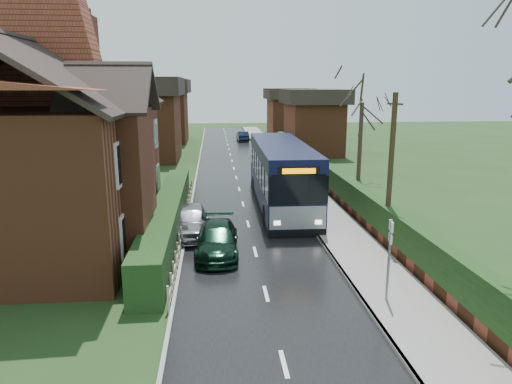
{
  "coord_description": "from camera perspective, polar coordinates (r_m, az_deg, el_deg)",
  "views": [
    {
      "loc": [
        -1.65,
        -16.11,
        6.88
      ],
      "look_at": [
        0.36,
        5.48,
        1.8
      ],
      "focal_mm": 32.0,
      "sensor_mm": 36.0,
      "label": 1
    }
  ],
  "objects": [
    {
      "name": "right_wall_hedge",
      "position": [
        27.77,
        10.38,
        0.79
      ],
      "size": [
        0.6,
        50.0,
        1.8
      ],
      "color": "brown",
      "rests_on": "ground"
    },
    {
      "name": "road",
      "position": [
        27.04,
        -1.64,
        -1.53
      ],
      "size": [
        6.0,
        100.0,
        0.02
      ],
      "primitive_type": "cube",
      "color": "black",
      "rests_on": "ground"
    },
    {
      "name": "telegraph_pole",
      "position": [
        20.18,
        16.46,
        2.56
      ],
      "size": [
        0.38,
        0.82,
        6.61
      ],
      "rotation": [
        0.0,
        0.0,
        0.38
      ],
      "color": "black",
      "rests_on": "ground"
    },
    {
      "name": "kerb_left",
      "position": [
        27.02,
        -8.11,
        -1.59
      ],
      "size": [
        0.12,
        100.0,
        0.1
      ],
      "primitive_type": "cube",
      "color": "gray",
      "rests_on": "ground"
    },
    {
      "name": "bus",
      "position": [
        26.45,
        3.16,
        2.12
      ],
      "size": [
        2.93,
        12.06,
        3.65
      ],
      "rotation": [
        0.0,
        0.0,
        -0.02
      ],
      "color": "black",
      "rests_on": "ground"
    },
    {
      "name": "tree_house_side",
      "position": [
        28.3,
        -28.81,
        13.57
      ],
      "size": [
        4.62,
        4.62,
        10.5
      ],
      "color": "#362A20",
      "rests_on": "ground"
    },
    {
      "name": "ground",
      "position": [
        17.59,
        0.5,
        -9.83
      ],
      "size": [
        140.0,
        140.0,
        0.0
      ],
      "primitive_type": "plane",
      "color": "#26411C",
      "rests_on": "ground"
    },
    {
      "name": "car_silver",
      "position": [
        21.61,
        -8.15,
        -3.51
      ],
      "size": [
        2.03,
        4.34,
        1.44
      ],
      "primitive_type": "imported",
      "rotation": [
        0.0,
        0.0,
        0.08
      ],
      "color": "#A5A6AA",
      "rests_on": "ground"
    },
    {
      "name": "picket_fence",
      "position": [
        22.11,
        -8.99,
        -3.88
      ],
      "size": [
        0.1,
        16.0,
        0.9
      ],
      "primitive_type": null,
      "color": "#9F866B",
      "rests_on": "ground"
    },
    {
      "name": "car_distant",
      "position": [
        58.07,
        -1.68,
        6.99
      ],
      "size": [
        1.49,
        3.83,
        1.24
      ],
      "primitive_type": "imported",
      "rotation": [
        0.0,
        0.0,
        3.19
      ],
      "color": "#111C33",
      "rests_on": "ground"
    },
    {
      "name": "brick_house",
      "position": [
        22.19,
        -24.01,
        5.58
      ],
      "size": [
        9.3,
        14.6,
        10.3
      ],
      "color": "brown",
      "rests_on": "ground"
    },
    {
      "name": "pavement",
      "position": [
        27.61,
        7.2,
        -1.19
      ],
      "size": [
        2.5,
        100.0,
        0.14
      ],
      "primitive_type": "cube",
      "color": "slate",
      "rests_on": "ground"
    },
    {
      "name": "bus_stop_sign",
      "position": [
        15.05,
        16.36,
        -6.87
      ],
      "size": [
        0.14,
        0.43,
        2.81
      ],
      "rotation": [
        0.0,
        0.0,
        -0.19
      ],
      "color": "slate",
      "rests_on": "ground"
    },
    {
      "name": "kerb_right",
      "position": [
        27.38,
        4.75,
        -1.26
      ],
      "size": [
        0.12,
        100.0,
        0.14
      ],
      "primitive_type": "cube",
      "color": "gray",
      "rests_on": "ground"
    },
    {
      "name": "front_hedge",
      "position": [
        22.08,
        -10.96,
        -3.04
      ],
      "size": [
        1.2,
        16.0,
        1.6
      ],
      "primitive_type": "cube",
      "color": "black",
      "rests_on": "ground"
    },
    {
      "name": "tree_right_far",
      "position": [
        34.09,
        13.17,
        11.5
      ],
      "size": [
        4.21,
        4.21,
        8.13
      ],
      "color": "#31251D",
      "rests_on": "ground"
    },
    {
      "name": "car_green",
      "position": [
        19.13,
        -4.89,
        -5.95
      ],
      "size": [
        1.86,
        4.33,
        1.24
      ],
      "primitive_type": "imported",
      "rotation": [
        0.0,
        0.0,
        -0.03
      ],
      "color": "black",
      "rests_on": "ground"
    }
  ]
}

